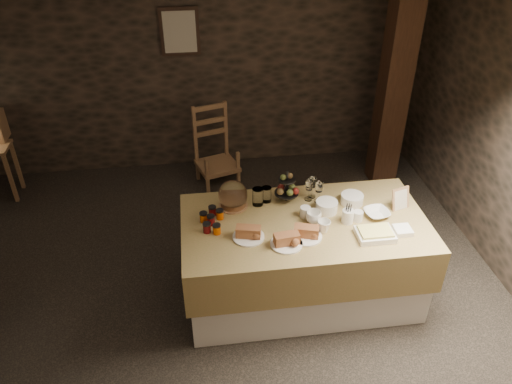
{
  "coord_description": "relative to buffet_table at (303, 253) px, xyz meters",
  "views": [
    {
      "loc": [
        -0.06,
        -3.36,
        3.39
      ],
      "look_at": [
        0.42,
        0.2,
        0.99
      ],
      "focal_mm": 35.0,
      "sensor_mm": 36.0,
      "label": 1
    }
  ],
  "objects": [
    {
      "name": "storage_jar_b",
      "position": [
        -0.28,
        0.35,
        0.42
      ],
      "size": [
        0.09,
        0.09,
        0.14
      ],
      "primitive_type": "cylinder",
      "color": "white",
      "rests_on": "buffet_table"
    },
    {
      "name": "storage_jar_a",
      "position": [
        -0.36,
        0.31,
        0.43
      ],
      "size": [
        0.1,
        0.1,
        0.16
      ],
      "primitive_type": "cylinder",
      "color": "white",
      "rests_on": "buffet_table"
    },
    {
      "name": "timber_column",
      "position": [
        1.42,
        1.85,
        0.82
      ],
      "size": [
        0.3,
        0.3,
        2.6
      ],
      "primitive_type": "cube",
      "color": "black",
      "rests_on": "ground_plane"
    },
    {
      "name": "chair",
      "position": [
        -0.63,
        2.08,
        -0.04
      ],
      "size": [
        0.57,
        0.56,
        0.77
      ],
      "rotation": [
        0.0,
        0.0,
        0.29
      ],
      "color": "brown",
      "rests_on": "ground_plane"
    },
    {
      "name": "mug_c",
      "position": [
        0.02,
        0.07,
        0.4
      ],
      "size": [
        0.09,
        0.09,
        0.09
      ],
      "primitive_type": "cylinder",
      "color": "white",
      "rests_on": "buffet_table"
    },
    {
      "name": "mug_d",
      "position": [
        0.45,
        -0.04,
        0.4
      ],
      "size": [
        0.08,
        0.08,
        0.09
      ],
      "primitive_type": "cylinder",
      "color": "white",
      "rests_on": "buffet_table"
    },
    {
      "name": "square_dish",
      "position": [
        0.76,
        -0.25,
        0.37
      ],
      "size": [
        0.14,
        0.14,
        0.04
      ],
      "primitive_type": "cube",
      "color": "white",
      "rests_on": "buffet_table"
    },
    {
      "name": "cake_dome",
      "position": [
        -0.58,
        0.31,
        0.46
      ],
      "size": [
        0.26,
        0.26,
        0.26
      ],
      "color": "brown",
      "rests_on": "buffet_table"
    },
    {
      "name": "plate_stack_a",
      "position": [
        0.22,
        0.12,
        0.4
      ],
      "size": [
        0.19,
        0.19,
        0.1
      ],
      "primitive_type": "cylinder",
      "color": "white",
      "rests_on": "buffet_table"
    },
    {
      "name": "tart_dish",
      "position": [
        0.52,
        -0.28,
        0.38
      ],
      "size": [
        0.3,
        0.22,
        0.07
      ],
      "color": "white",
      "rests_on": "buffet_table"
    },
    {
      "name": "framed_picture",
      "position": [
        -0.96,
        2.53,
        1.27
      ],
      "size": [
        0.45,
        0.04,
        0.55
      ],
      "color": "#301F17",
      "rests_on": "room_shell"
    },
    {
      "name": "jam_jars",
      "position": [
        -0.78,
        0.07,
        0.39
      ],
      "size": [
        0.2,
        0.32,
        0.07
      ],
      "color": "#630C10",
      "rests_on": "buffet_table"
    },
    {
      "name": "room_shell",
      "position": [
        -0.81,
        0.07,
        1.08
      ],
      "size": [
        5.52,
        5.02,
        2.6
      ],
      "color": "black",
      "rests_on": "ground"
    },
    {
      "name": "plate_stack_b",
      "position": [
        0.47,
        0.22,
        0.39
      ],
      "size": [
        0.2,
        0.2,
        0.08
      ],
      "primitive_type": "cylinder",
      "color": "white",
      "rests_on": "buffet_table"
    },
    {
      "name": "cup_a",
      "position": [
        0.07,
        -0.01,
        0.4
      ],
      "size": [
        0.14,
        0.14,
        0.1
      ],
      "primitive_type": "imported",
      "rotation": [
        0.0,
        0.0,
        -0.08
      ],
      "color": "white",
      "rests_on": "buffet_table"
    },
    {
      "name": "cutlery_holder",
      "position": [
        0.35,
        -0.05,
        0.41
      ],
      "size": [
        0.1,
        0.1,
        0.12
      ],
      "primitive_type": "cylinder",
      "color": "white",
      "rests_on": "buffet_table"
    },
    {
      "name": "ground_plane",
      "position": [
        -0.81,
        0.07,
        -0.48
      ],
      "size": [
        5.5,
        5.0,
        0.01
      ],
      "primitive_type": "cube",
      "color": "black",
      "rests_on": "ground"
    },
    {
      "name": "bread_platter_right",
      "position": [
        -0.04,
        -0.2,
        0.39
      ],
      "size": [
        0.26,
        0.26,
        0.11
      ],
      "color": "white",
      "rests_on": "buffet_table"
    },
    {
      "name": "cup_b",
      "position": [
        0.12,
        -0.15,
        0.4
      ],
      "size": [
        0.12,
        0.12,
        0.1
      ],
      "primitive_type": "imported",
      "rotation": [
        0.0,
        0.0,
        0.1
      ],
      "color": "white",
      "rests_on": "buffet_table"
    },
    {
      "name": "buffet_table",
      "position": [
        0.0,
        0.0,
        0.0
      ],
      "size": [
        2.09,
        1.11,
        0.83
      ],
      "color": "silver",
      "rests_on": "ground_plane"
    },
    {
      "name": "fruit_stand",
      "position": [
        -0.1,
        0.33,
        0.47
      ],
      "size": [
        0.22,
        0.22,
        0.31
      ],
      "rotation": [
        0.0,
        0.0,
        -0.21
      ],
      "color": "black",
      "rests_on": "buffet_table"
    },
    {
      "name": "bread_platter_left",
      "position": [
        -0.5,
        -0.15,
        0.39
      ],
      "size": [
        0.26,
        0.26,
        0.11
      ],
      "color": "white",
      "rests_on": "buffet_table"
    },
    {
      "name": "bread_platter_center",
      "position": [
        -0.21,
        -0.28,
        0.39
      ],
      "size": [
        0.26,
        0.26,
        0.11
      ],
      "color": "white",
      "rests_on": "buffet_table"
    },
    {
      "name": "bowl",
      "position": [
        0.63,
        -0.0,
        0.38
      ],
      "size": [
        0.24,
        0.24,
        0.05
      ],
      "primitive_type": "imported",
      "rotation": [
        0.0,
        0.0,
        0.18
      ],
      "color": "white",
      "rests_on": "buffet_table"
    },
    {
      "name": "menu_frame",
      "position": [
        0.87,
        0.09,
        0.44
      ],
      "size": [
        0.18,
        0.11,
        0.22
      ],
      "primitive_type": "cube",
      "rotation": [
        -0.24,
        0.0,
        0.28
      ],
      "color": "brown",
      "rests_on": "buffet_table"
    }
  ]
}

